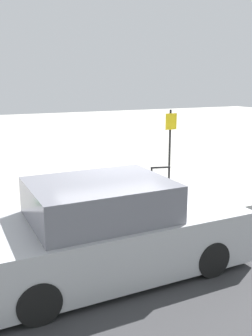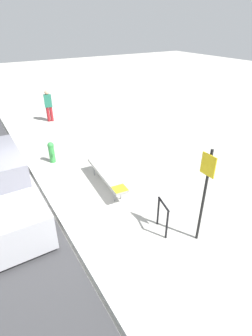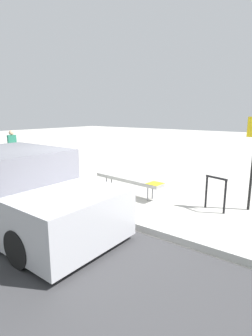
{
  "view_description": "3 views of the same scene",
  "coord_description": "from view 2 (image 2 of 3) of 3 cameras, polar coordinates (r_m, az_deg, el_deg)",
  "views": [
    {
      "loc": [
        -3.22,
        -6.56,
        3.09
      ],
      "look_at": [
        0.6,
        1.31,
        1.05
      ],
      "focal_mm": 40.0,
      "sensor_mm": 36.0,
      "label": 1
    },
    {
      "loc": [
        5.58,
        -1.3,
        4.47
      ],
      "look_at": [
        0.02,
        2.09,
        0.77
      ],
      "focal_mm": 28.0,
      "sensor_mm": 36.0,
      "label": 2
    },
    {
      "loc": [
        3.89,
        -4.05,
        2.28
      ],
      "look_at": [
        -0.03,
        1.03,
        0.93
      ],
      "focal_mm": 28.0,
      "sensor_mm": 36.0,
      "label": 3
    }
  ],
  "objects": [
    {
      "name": "bench",
      "position": [
        7.86,
        -4.28,
        -1.39
      ],
      "size": [
        2.28,
        0.57,
        0.49
      ],
      "rotation": [
        0.0,
        0.0,
        -0.08
      ],
      "color": "gray",
      "rests_on": "ground_plane"
    },
    {
      "name": "bike_rack",
      "position": [
        6.27,
        7.99,
        -9.96
      ],
      "size": [
        0.55,
        0.18,
        0.83
      ],
      "rotation": [
        0.0,
        0.0,
        -0.25
      ],
      "color": "black",
      "rests_on": "ground_plane"
    },
    {
      "name": "curb",
      "position": [
        7.22,
        -14.59,
        -9.08
      ],
      "size": [
        60.0,
        0.2,
        0.13
      ],
      "color": "#B7B7B2",
      "rests_on": "ground_plane"
    },
    {
      "name": "sign_post",
      "position": [
        5.72,
        16.78,
        -4.46
      ],
      "size": [
        0.36,
        0.08,
        2.3
      ],
      "color": "black",
      "rests_on": "ground_plane"
    },
    {
      "name": "ground_plane",
      "position": [
        7.26,
        -14.52,
        -9.48
      ],
      "size": [
        60.0,
        60.0,
        0.0
      ],
      "primitive_type": "plane",
      "color": "#ADAAA3"
    },
    {
      "name": "fire_hydrant",
      "position": [
        9.62,
        -15.91,
        3.45
      ],
      "size": [
        0.36,
        0.22,
        0.77
      ],
      "color": "#338C3F",
      "rests_on": "ground_plane"
    },
    {
      "name": "pedestrian",
      "position": [
        13.71,
        -16.53,
        13.02
      ],
      "size": [
        0.26,
        0.38,
        1.53
      ],
      "rotation": [
        0.0,
        0.0,
        1.35
      ],
      "color": "maroon",
      "rests_on": "ground_plane"
    }
  ]
}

